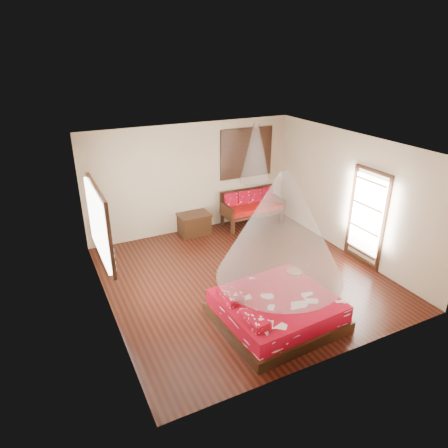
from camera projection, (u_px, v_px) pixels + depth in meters
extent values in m
cube|color=black|center=(243.00, 277.00, 8.49)|extent=(5.50, 5.50, 0.02)
cube|color=white|center=(246.00, 145.00, 7.35)|extent=(5.50, 5.50, 0.02)
cube|color=beige|center=(102.00, 244.00, 6.81)|extent=(0.02, 5.50, 2.80)
cube|color=beige|center=(351.00, 195.00, 9.03)|extent=(0.02, 5.50, 2.80)
cube|color=beige|center=(192.00, 178.00, 10.18)|extent=(5.50, 0.02, 2.80)
cube|color=beige|center=(338.00, 283.00, 5.66)|extent=(5.50, 0.02, 2.80)
cube|color=black|center=(276.00, 317.00, 7.05)|extent=(2.10, 1.92, 0.20)
cube|color=#A0051B|center=(277.00, 305.00, 6.95)|extent=(1.99, 1.82, 0.30)
cube|color=#A0051B|center=(255.00, 320.00, 6.24)|extent=(0.32, 0.54, 0.13)
cube|color=#A0051B|center=(230.00, 296.00, 6.84)|extent=(0.32, 0.54, 0.13)
cube|color=black|center=(233.00, 226.00, 10.36)|extent=(0.08, 0.08, 0.42)
cube|color=black|center=(282.00, 216.00, 10.97)|extent=(0.08, 0.08, 0.42)
cube|color=black|center=(222.00, 218.00, 10.86)|extent=(0.08, 0.08, 0.42)
cube|color=black|center=(270.00, 209.00, 11.48)|extent=(0.08, 0.08, 0.42)
cube|color=black|center=(253.00, 211.00, 10.85)|extent=(1.65, 0.73, 0.08)
cube|color=#93050A|center=(253.00, 208.00, 10.80)|extent=(1.59, 0.67, 0.14)
cube|color=black|center=(247.00, 198.00, 11.00)|extent=(1.65, 0.06, 0.55)
cube|color=black|center=(227.00, 211.00, 10.47)|extent=(0.06, 0.73, 0.30)
cube|color=black|center=(277.00, 201.00, 11.10)|extent=(0.06, 0.73, 0.30)
cube|color=#A0051B|center=(231.00, 200.00, 10.65)|extent=(0.35, 0.19, 0.37)
cube|color=#A0051B|center=(243.00, 198.00, 10.80)|extent=(0.35, 0.19, 0.37)
cube|color=#A0051B|center=(255.00, 196.00, 10.95)|extent=(0.35, 0.19, 0.37)
cube|color=#A0051B|center=(266.00, 194.00, 11.10)|extent=(0.35, 0.19, 0.37)
cube|color=black|center=(194.00, 225.00, 10.36)|extent=(0.76, 0.54, 0.50)
cube|color=black|center=(194.00, 215.00, 10.25)|extent=(0.80, 0.58, 0.05)
cube|color=black|center=(246.00, 153.00, 10.58)|extent=(1.52, 0.06, 1.32)
cube|color=black|center=(247.00, 153.00, 10.57)|extent=(1.35, 0.04, 1.10)
cube|color=black|center=(100.00, 223.00, 6.87)|extent=(0.08, 1.74, 1.34)
cube|color=silver|center=(103.00, 222.00, 6.88)|extent=(0.04, 1.54, 1.10)
cube|color=black|center=(367.00, 219.00, 8.67)|extent=(0.08, 1.02, 2.16)
cube|color=white|center=(367.00, 215.00, 8.62)|extent=(0.03, 0.82, 1.70)
cylinder|color=brown|center=(294.00, 272.00, 7.67)|extent=(0.29, 0.29, 0.03)
cone|color=white|center=(282.00, 227.00, 6.34)|extent=(2.12, 2.12, 1.80)
cone|color=white|center=(255.00, 153.00, 10.15)|extent=(0.78, 0.78, 1.50)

